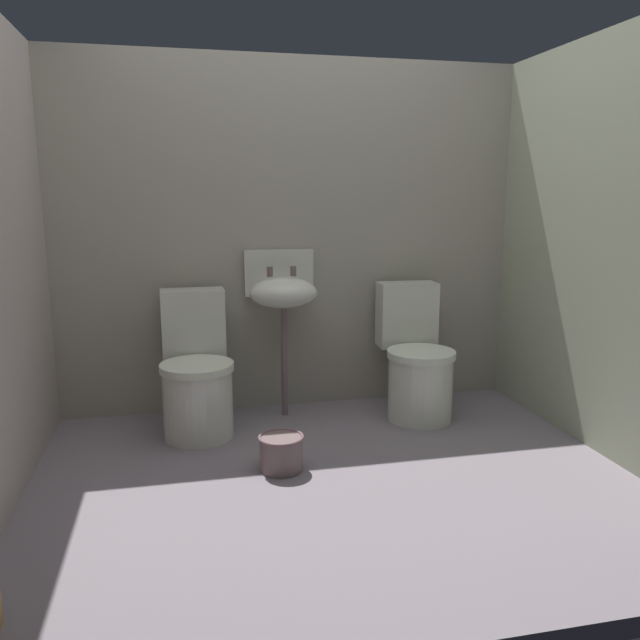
{
  "coord_description": "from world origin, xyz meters",
  "views": [
    {
      "loc": [
        -0.67,
        -2.77,
        1.32
      ],
      "look_at": [
        0.0,
        0.26,
        0.7
      ],
      "focal_mm": 35.5,
      "sensor_mm": 36.0,
      "label": 1
    }
  ],
  "objects_px": {
    "toilet_left": "(197,376)",
    "sink": "(283,291)",
    "toilet_right": "(416,363)",
    "bucket": "(281,452)"
  },
  "relations": [
    {
      "from": "toilet_left",
      "to": "sink",
      "type": "xyz_separation_m",
      "value": [
        0.52,
        0.19,
        0.43
      ]
    },
    {
      "from": "toilet_left",
      "to": "sink",
      "type": "distance_m",
      "value": 0.7
    },
    {
      "from": "sink",
      "to": "toilet_right",
      "type": "bearing_deg",
      "value": -13.62
    },
    {
      "from": "toilet_left",
      "to": "toilet_right",
      "type": "xyz_separation_m",
      "value": [
        1.3,
        0.0,
        0.0
      ]
    },
    {
      "from": "toilet_left",
      "to": "toilet_right",
      "type": "relative_size",
      "value": 1.0
    },
    {
      "from": "sink",
      "to": "toilet_left",
      "type": "bearing_deg",
      "value": -160.17
    },
    {
      "from": "toilet_right",
      "to": "bucket",
      "type": "height_order",
      "value": "toilet_right"
    },
    {
      "from": "toilet_left",
      "to": "sink",
      "type": "bearing_deg",
      "value": -160.91
    },
    {
      "from": "bucket",
      "to": "toilet_left",
      "type": "bearing_deg",
      "value": 121.6
    },
    {
      "from": "bucket",
      "to": "sink",
      "type": "bearing_deg",
      "value": 79.76
    }
  ]
}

